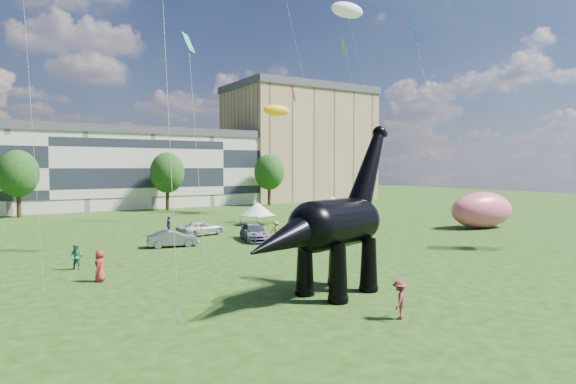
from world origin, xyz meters
TOP-DOWN VIEW (x-y plane):
  - ground at (0.00, 0.00)m, footprint 220.00×220.00m
  - terrace_row at (-8.00, 62.00)m, footprint 78.00×11.00m
  - apartment_block at (40.00, 65.00)m, footprint 28.00×18.00m
  - tree_mid_left at (-12.00, 53.00)m, footprint 5.20×5.20m
  - tree_mid_right at (8.00, 53.00)m, footprint 5.20×5.20m
  - tree_far_right at (26.00, 53.00)m, footprint 5.20×5.20m
  - dinosaur_sculpture at (-0.19, 0.41)m, footprint 11.48×5.09m
  - car_grey at (-2.32, 19.58)m, footprint 4.36×2.22m
  - car_white at (2.33, 24.79)m, footprint 5.18×3.18m
  - car_dark at (5.13, 19.05)m, footprint 3.31×5.39m
  - gazebo_near at (10.97, 29.32)m, footprint 4.76×4.76m
  - gazebo_far at (23.59, 31.76)m, footprint 4.92×4.92m
  - inflatable_pink at (30.44, 13.82)m, footprint 8.36×4.98m
  - visitors at (-6.01, 15.81)m, footprint 53.72×42.34m
  - kites at (17.67, 33.42)m, footprint 61.14×45.14m

SIDE VIEW (x-z plane):
  - ground at x=0.00m, z-range 0.00..0.00m
  - car_white at x=2.33m, z-range 0.00..1.34m
  - car_grey at x=-2.32m, z-range 0.00..1.37m
  - car_dark at x=5.13m, z-range 0.00..1.46m
  - visitors at x=-6.01m, z-range -0.06..1.80m
  - gazebo_near at x=10.97m, z-range 0.53..3.17m
  - gazebo_far at x=23.59m, z-range 0.56..3.35m
  - inflatable_pink at x=30.44m, z-range 0.00..3.95m
  - dinosaur_sculpture at x=-0.19m, z-range -1.16..8.30m
  - terrace_row at x=-8.00m, z-range 0.00..12.00m
  - tree_mid_left at x=-12.00m, z-range 1.57..11.01m
  - tree_mid_right at x=8.00m, z-range 1.57..11.01m
  - tree_far_right at x=26.00m, z-range 1.57..11.01m
  - apartment_block at x=40.00m, z-range 0.00..22.00m
  - kites at x=17.67m, z-range 13.36..39.98m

